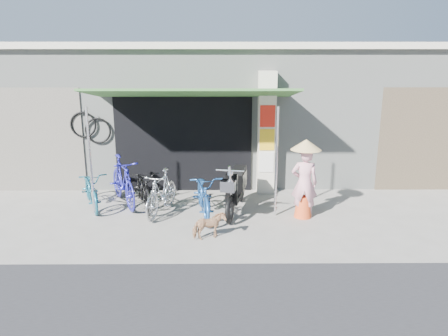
{
  "coord_description": "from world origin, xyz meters",
  "views": [
    {
      "loc": [
        -0.27,
        -8.12,
        3.41
      ],
      "look_at": [
        -0.2,
        1.0,
        1.0
      ],
      "focal_mm": 35.0,
      "sensor_mm": 36.0,
      "label": 1
    }
  ],
  "objects_px": {
    "bike_silver": "(162,192)",
    "bike_navy": "(204,194)",
    "moped": "(236,188)",
    "bike_blue": "(123,181)",
    "bike_teal": "(91,189)",
    "street_dog": "(209,226)",
    "bike_black": "(144,187)",
    "nun": "(304,179)"
  },
  "relations": [
    {
      "from": "bike_blue",
      "to": "bike_silver",
      "type": "relative_size",
      "value": 1.17
    },
    {
      "from": "bike_navy",
      "to": "bike_teal",
      "type": "bearing_deg",
      "value": 159.14
    },
    {
      "from": "bike_silver",
      "to": "bike_blue",
      "type": "bearing_deg",
      "value": 163.95
    },
    {
      "from": "bike_blue",
      "to": "street_dog",
      "type": "height_order",
      "value": "bike_blue"
    },
    {
      "from": "moped",
      "to": "bike_blue",
      "type": "bearing_deg",
      "value": -177.99
    },
    {
      "from": "bike_blue",
      "to": "street_dog",
      "type": "distance_m",
      "value": 2.84
    },
    {
      "from": "bike_silver",
      "to": "bike_navy",
      "type": "bearing_deg",
      "value": 6.82
    },
    {
      "from": "bike_teal",
      "to": "moped",
      "type": "height_order",
      "value": "moped"
    },
    {
      "from": "bike_black",
      "to": "moped",
      "type": "bearing_deg",
      "value": -26.61
    },
    {
      "from": "bike_teal",
      "to": "bike_navy",
      "type": "relative_size",
      "value": 0.89
    },
    {
      "from": "bike_teal",
      "to": "bike_navy",
      "type": "distance_m",
      "value": 2.63
    },
    {
      "from": "bike_blue",
      "to": "moped",
      "type": "relative_size",
      "value": 0.94
    },
    {
      "from": "bike_silver",
      "to": "street_dog",
      "type": "bearing_deg",
      "value": -36.25
    },
    {
      "from": "bike_teal",
      "to": "bike_navy",
      "type": "height_order",
      "value": "bike_navy"
    },
    {
      "from": "bike_blue",
      "to": "street_dog",
      "type": "relative_size",
      "value": 3.03
    },
    {
      "from": "bike_silver",
      "to": "street_dog",
      "type": "relative_size",
      "value": 2.6
    },
    {
      "from": "street_dog",
      "to": "moped",
      "type": "xyz_separation_m",
      "value": [
        0.56,
        1.52,
        0.26
      ]
    },
    {
      "from": "bike_teal",
      "to": "street_dog",
      "type": "distance_m",
      "value": 3.25
    },
    {
      "from": "bike_navy",
      "to": "nun",
      "type": "xyz_separation_m",
      "value": [
        2.12,
        -0.09,
        0.35
      ]
    },
    {
      "from": "bike_black",
      "to": "bike_navy",
      "type": "xyz_separation_m",
      "value": [
        1.38,
        -0.59,
        0.04
      ]
    },
    {
      "from": "bike_silver",
      "to": "bike_navy",
      "type": "relative_size",
      "value": 0.85
    },
    {
      "from": "bike_teal",
      "to": "bike_black",
      "type": "relative_size",
      "value": 0.96
    },
    {
      "from": "bike_blue",
      "to": "bike_black",
      "type": "distance_m",
      "value": 0.54
    },
    {
      "from": "street_dog",
      "to": "moped",
      "type": "distance_m",
      "value": 1.64
    },
    {
      "from": "bike_blue",
      "to": "bike_black",
      "type": "xyz_separation_m",
      "value": [
        0.51,
        -0.17,
        -0.11
      ]
    },
    {
      "from": "moped",
      "to": "street_dog",
      "type": "bearing_deg",
      "value": -98.3
    },
    {
      "from": "bike_black",
      "to": "street_dog",
      "type": "relative_size",
      "value": 2.82
    },
    {
      "from": "bike_navy",
      "to": "moped",
      "type": "distance_m",
      "value": 0.76
    },
    {
      "from": "bike_navy",
      "to": "nun",
      "type": "relative_size",
      "value": 1.11
    },
    {
      "from": "bike_silver",
      "to": "moped",
      "type": "distance_m",
      "value": 1.63
    },
    {
      "from": "bike_blue",
      "to": "moped",
      "type": "bearing_deg",
      "value": -36.31
    },
    {
      "from": "bike_navy",
      "to": "moped",
      "type": "relative_size",
      "value": 0.94
    },
    {
      "from": "bike_teal",
      "to": "bike_silver",
      "type": "xyz_separation_m",
      "value": [
        1.64,
        -0.41,
        0.04
      ]
    },
    {
      "from": "bike_blue",
      "to": "bike_navy",
      "type": "height_order",
      "value": "bike_blue"
    },
    {
      "from": "bike_silver",
      "to": "street_dog",
      "type": "distance_m",
      "value": 1.75
    },
    {
      "from": "bike_blue",
      "to": "bike_navy",
      "type": "distance_m",
      "value": 2.03
    },
    {
      "from": "bike_teal",
      "to": "nun",
      "type": "height_order",
      "value": "nun"
    },
    {
      "from": "bike_blue",
      "to": "bike_black",
      "type": "relative_size",
      "value": 1.08
    },
    {
      "from": "bike_silver",
      "to": "bike_navy",
      "type": "distance_m",
      "value": 0.94
    },
    {
      "from": "bike_black",
      "to": "moped",
      "type": "height_order",
      "value": "moped"
    },
    {
      "from": "bike_teal",
      "to": "moped",
      "type": "distance_m",
      "value": 3.28
    },
    {
      "from": "bike_blue",
      "to": "bike_teal",
      "type": "bearing_deg",
      "value": 169.21
    }
  ]
}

